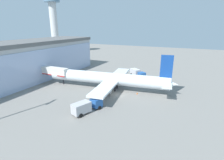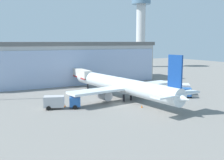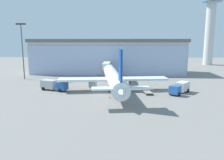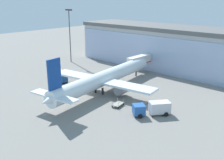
% 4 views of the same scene
% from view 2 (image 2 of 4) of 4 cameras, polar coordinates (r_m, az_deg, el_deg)
% --- Properties ---
extents(ground, '(240.00, 240.00, 0.00)m').
position_cam_2_polar(ground, '(57.46, 1.51, -5.30)').
color(ground, gray).
extents(terminal_building, '(60.45, 17.95, 13.45)m').
position_cam_2_polar(terminal_building, '(88.40, -9.96, 3.82)').
color(terminal_building, '#B3B3B3').
rests_on(terminal_building, ground).
extents(jet_bridge, '(2.43, 13.96, 5.53)m').
position_cam_2_polar(jet_bridge, '(78.90, -7.16, 1.47)').
color(jet_bridge, silver).
rests_on(jet_bridge, ground).
extents(control_tower, '(10.36, 10.36, 37.35)m').
position_cam_2_polar(control_tower, '(141.58, 6.31, 12.35)').
color(control_tower, silver).
rests_on(control_tower, ground).
extents(airplane, '(28.34, 40.02, 11.18)m').
position_cam_2_polar(airplane, '(61.80, 2.15, -1.18)').
color(airplane, white).
rests_on(airplane, ground).
extents(catering_truck, '(7.61, 4.62, 2.65)m').
position_cam_2_polar(catering_truck, '(54.44, -11.07, -4.65)').
color(catering_truck, '#2659A5').
rests_on(catering_truck, ground).
extents(fuel_truck, '(6.27, 7.08, 2.65)m').
position_cam_2_polar(fuel_truck, '(69.19, 15.69, -2.02)').
color(fuel_truck, '#2659A5').
rests_on(fuel_truck, ground).
extents(baggage_cart, '(2.10, 3.05, 1.50)m').
position_cam_2_polar(baggage_cart, '(63.25, 11.26, -3.72)').
color(baggage_cart, '#9E998C').
rests_on(baggage_cart, ground).
extents(safety_cone_nose, '(0.36, 0.36, 0.55)m').
position_cam_2_polar(safety_cone_nose, '(54.90, 6.52, -5.71)').
color(safety_cone_nose, orange).
rests_on(safety_cone_nose, ground).
extents(safety_cone_wingtip, '(0.36, 0.36, 0.55)m').
position_cam_2_polar(safety_cone_wingtip, '(55.93, -10.21, -5.53)').
color(safety_cone_wingtip, orange).
rests_on(safety_cone_wingtip, ground).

